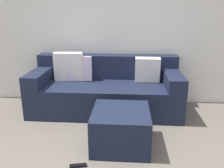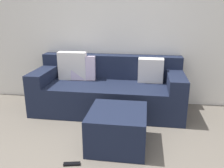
% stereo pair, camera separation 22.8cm
% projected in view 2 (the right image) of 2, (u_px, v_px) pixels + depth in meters
% --- Properties ---
extents(wall_back, '(5.85, 0.10, 2.56)m').
position_uv_depth(wall_back, '(115.00, 27.00, 3.95)').
color(wall_back, silver).
rests_on(wall_back, ground_plane).
extents(couch_sectional, '(2.29, 0.94, 0.90)m').
position_uv_depth(couch_sectional, '(108.00, 89.00, 3.81)').
color(couch_sectional, '#192138').
rests_on(couch_sectional, ground_plane).
extents(ottoman, '(0.66, 0.71, 0.43)m').
position_uv_depth(ottoman, '(118.00, 128.00, 2.81)').
color(ottoman, '#192138').
rests_on(ottoman, ground_plane).
extents(remote_by_storage_bin, '(0.18, 0.08, 0.02)m').
position_uv_depth(remote_by_storage_bin, '(72.00, 164.00, 2.49)').
color(remote_by_storage_bin, black).
rests_on(remote_by_storage_bin, ground_plane).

